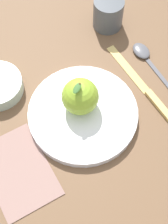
% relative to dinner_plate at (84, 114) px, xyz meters
% --- Properties ---
extents(ground_plane, '(2.40, 2.40, 0.00)m').
position_rel_dinner_plate_xyz_m(ground_plane, '(-0.02, -0.00, -0.01)').
color(ground_plane, brown).
extents(dinner_plate, '(0.23, 0.23, 0.02)m').
position_rel_dinner_plate_xyz_m(dinner_plate, '(0.00, 0.00, 0.00)').
color(dinner_plate, white).
rests_on(dinner_plate, ground_plane).
extents(apple, '(0.07, 0.07, 0.09)m').
position_rel_dinner_plate_xyz_m(apple, '(-0.01, -0.01, 0.05)').
color(apple, '#8CB22D').
rests_on(apple, dinner_plate).
extents(cup, '(0.07, 0.07, 0.08)m').
position_rel_dinner_plate_xyz_m(cup, '(-0.24, -0.08, 0.03)').
color(cup, '#4C5156').
rests_on(cup, ground_plane).
extents(knife, '(0.12, 0.21, 0.01)m').
position_rel_dinner_plate_xyz_m(knife, '(-0.13, 0.08, -0.01)').
color(knife, '#D8B766').
rests_on(knife, ground_plane).
extents(spoon, '(0.10, 0.16, 0.01)m').
position_rel_dinner_plate_xyz_m(spoon, '(-0.20, 0.04, -0.01)').
color(spoon, '#59595E').
rests_on(spoon, ground_plane).
extents(linen_napkin, '(0.18, 0.20, 0.00)m').
position_rel_dinner_plate_xyz_m(linen_napkin, '(0.17, -0.05, -0.01)').
color(linen_napkin, gray).
rests_on(linen_napkin, ground_plane).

